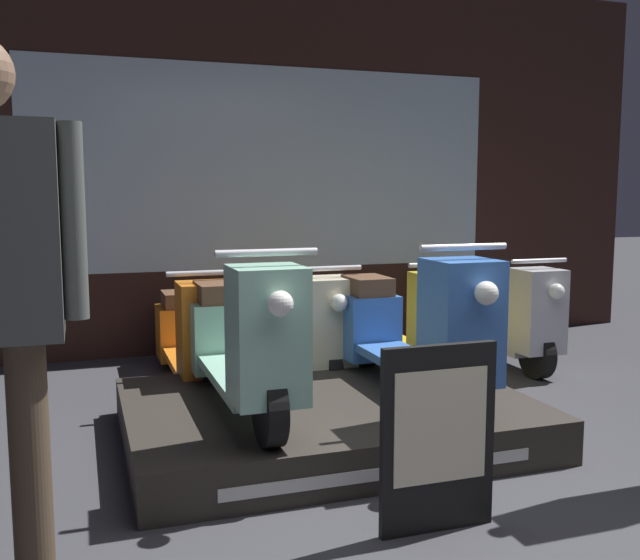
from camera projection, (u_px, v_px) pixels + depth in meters
The scene contains 10 objects.
ground_plane at pixel (503, 531), 2.86m from camera, with size 30.00×30.00×0.00m, color #38383D.
shop_wall_back at pixel (269, 163), 6.08m from camera, with size 7.28×0.09×3.20m.
display_platform at pixel (326, 418), 3.92m from camera, with size 2.14×1.58×0.23m.
scooter_display_left at pixel (239, 341), 3.69m from camera, with size 0.45×1.66×0.88m.
scooter_display_right at pixel (408, 330), 4.00m from camera, with size 0.45×1.66×0.88m.
scooter_backrow_0 at pixel (191, 337), 4.95m from camera, with size 0.45×1.66×0.88m.
scooter_backrow_1 at pixel (301, 329), 5.21m from camera, with size 0.45×1.66×0.88m.
scooter_backrow_2 at pixel (401, 323), 5.46m from camera, with size 0.45×1.66×0.88m.
scooter_backrow_3 at pixel (492, 317), 5.72m from camera, with size 0.45×1.66×0.88m.
price_sign_board at pixel (438, 438), 2.82m from camera, with size 0.49×0.04×0.76m.
Camera 1 is at (-1.57, -2.33, 1.35)m, focal length 40.00 mm.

